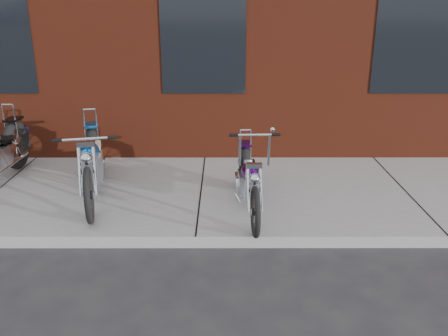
{
  "coord_description": "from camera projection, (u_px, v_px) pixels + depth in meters",
  "views": [
    {
      "loc": [
        0.33,
        -5.0,
        2.78
      ],
      "look_at": [
        0.34,
        0.8,
        0.73
      ],
      "focal_mm": 38.0,
      "sensor_mm": 36.0,
      "label": 1
    }
  ],
  "objects": [
    {
      "name": "sidewalk",
      "position": [
        201.0,
        194.0,
        7.03
      ],
      "size": [
        22.0,
        3.0,
        0.15
      ],
      "primitive_type": "cube",
      "color": "gray",
      "rests_on": "ground"
    },
    {
      "name": "chopper_purple",
      "position": [
        249.0,
        181.0,
        6.24
      ],
      "size": [
        0.52,
        2.12,
        1.19
      ],
      "rotation": [
        0.0,
        0.0,
        -1.53
      ],
      "color": "black",
      "rests_on": "sidewalk"
    },
    {
      "name": "chopper_blue",
      "position": [
        91.0,
        164.0,
        6.68
      ],
      "size": [
        0.78,
        2.47,
        1.09
      ],
      "rotation": [
        0.0,
        0.0,
        -1.35
      ],
      "color": "black",
      "rests_on": "sidewalk"
    },
    {
      "name": "ground",
      "position": [
        196.0,
        248.0,
        5.64
      ],
      "size": [
        120.0,
        120.0,
        0.0
      ],
      "primitive_type": "plane",
      "color": "#2B2A31",
      "rests_on": "ground"
    }
  ]
}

